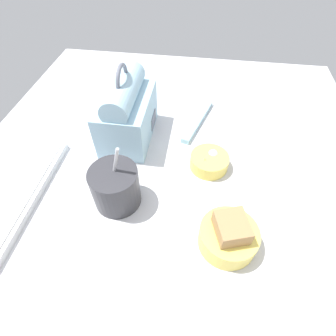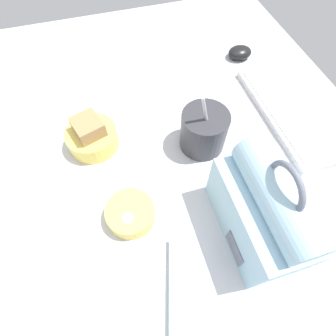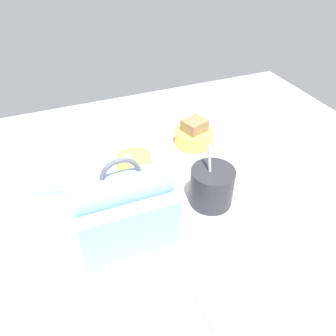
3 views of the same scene
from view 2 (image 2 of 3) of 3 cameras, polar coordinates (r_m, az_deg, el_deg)
desk_surface at (r=62.41cm, az=-0.64°, el=-0.59°), size 140.00×110.00×2.00cm
keyboard at (r=77.50cm, az=24.34°, el=11.00°), size 35.86×11.89×2.10cm
lunch_bag at (r=50.99cm, az=20.38°, el=-8.74°), size 21.42×13.15×22.05cm
soup_cup at (r=62.02cm, az=7.79°, el=8.17°), size 10.89×10.89×16.69cm
bento_bowl_sandwich at (r=65.51cm, az=-16.23°, el=6.64°), size 12.09×12.09×8.48cm
bento_bowl_snacks at (r=55.05cm, az=-8.10°, el=-9.70°), size 10.02×10.02×4.50cm
computer_mouse at (r=91.50cm, az=15.37°, el=23.09°), size 5.84×7.34×3.45cm
chopstick_case at (r=52.18cm, az=1.68°, el=-26.91°), size 21.22×8.51×1.60cm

